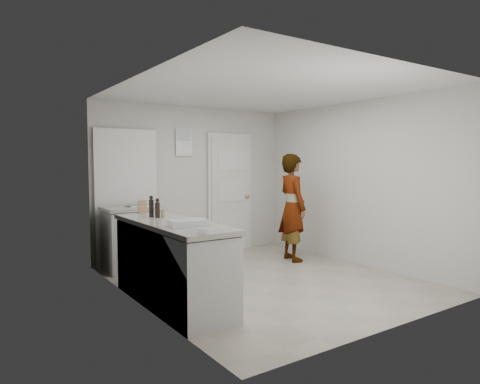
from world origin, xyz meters
TOP-DOWN VIEW (x-y plane):
  - ground at (0.00, 0.00)m, footprint 4.00×4.00m
  - room_shell at (-0.17, 1.95)m, footprint 4.00×4.00m
  - main_counter at (-1.45, -0.20)m, footprint 0.64×1.96m
  - side_counter at (-1.25, 1.55)m, footprint 0.84×0.61m
  - person at (1.07, 0.68)m, footprint 0.53×0.70m
  - cake_mix_box at (-1.45, 0.66)m, footprint 0.11×0.06m
  - spice_jar at (-1.39, 0.16)m, footprint 0.05×0.05m
  - oil_cruet_a at (-1.45, 0.19)m, footprint 0.06×0.06m
  - oil_cruet_b at (-1.49, 0.28)m, footprint 0.06×0.06m
  - baking_dish at (-1.46, -0.61)m, footprint 0.42×0.33m
  - egg_bowl at (-1.55, -1.10)m, footprint 0.13×0.13m
  - papers at (-1.14, 1.60)m, footprint 0.31×0.36m

SIDE VIEW (x-z plane):
  - ground at x=0.00m, z-range 0.00..0.00m
  - main_counter at x=-1.45m, z-range -0.04..0.89m
  - side_counter at x=-1.25m, z-range -0.03..0.89m
  - person at x=1.07m, z-range 0.00..1.71m
  - papers at x=-1.14m, z-range 0.93..0.93m
  - egg_bowl at x=-1.55m, z-range 0.93..0.98m
  - baking_dish at x=-1.46m, z-range 0.92..0.99m
  - spice_jar at x=-1.39m, z-range 0.93..1.00m
  - cake_mix_box at x=-1.45m, z-range 0.92..1.09m
  - room_shell at x=-0.17m, z-range -0.98..3.02m
  - oil_cruet_a at x=-1.45m, z-range 0.92..1.15m
  - oil_cruet_b at x=-1.49m, z-range 0.92..1.18m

